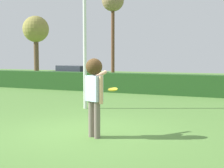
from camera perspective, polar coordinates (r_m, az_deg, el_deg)
ground_plane at (r=7.95m, az=-4.64°, el=-8.57°), size 60.00×60.00×0.00m
person at (r=7.30m, az=-3.12°, el=-0.33°), size 0.53×0.84×1.81m
frisbee at (r=7.53m, az=0.13°, el=-0.95°), size 0.23×0.23×0.07m
lamppost at (r=11.57m, az=-4.88°, el=13.79°), size 0.24×0.24×6.64m
hedge_row at (r=15.90m, az=10.31°, el=-0.07°), size 28.95×0.90×0.99m
parked_car_black at (r=21.47m, az=-6.42°, el=1.77°), size 4.48×2.62×1.25m
maple_tree at (r=26.77m, az=0.15°, el=14.12°), size 1.81×1.81×7.28m
bare_elm_tree at (r=28.44m, az=-13.32°, el=9.20°), size 2.22×2.22×5.27m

